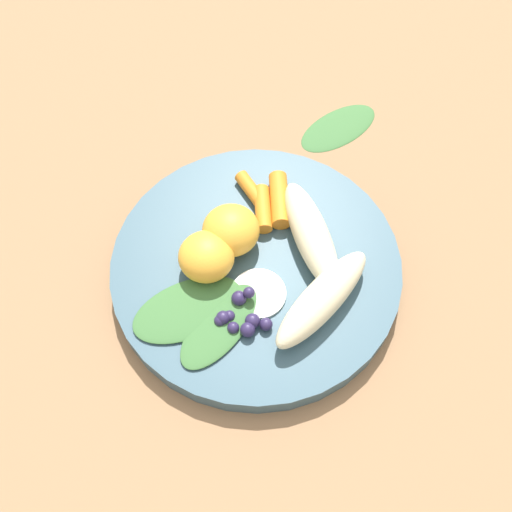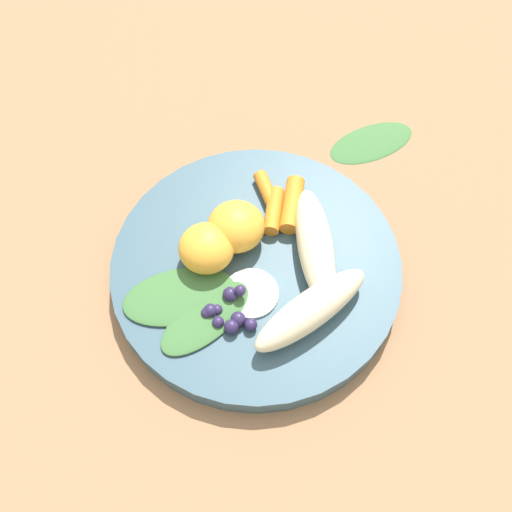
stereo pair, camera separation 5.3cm
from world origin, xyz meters
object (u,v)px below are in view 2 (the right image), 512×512
(bowl, at_px, (256,267))
(banana_peeled_left, at_px, (315,243))
(kale_leaf_stray, at_px, (372,141))
(orange_segment_near, at_px, (206,248))
(banana_peeled_right, at_px, (311,309))

(bowl, bearing_deg, banana_peeled_left, 54.63)
(bowl, xyz_separation_m, kale_leaf_stray, (-0.02, 0.21, -0.01))
(banana_peeled_left, bearing_deg, kale_leaf_stray, -30.99)
(banana_peeled_left, relative_size, orange_segment_near, 2.35)
(bowl, relative_size, kale_leaf_stray, 2.66)
(orange_segment_near, xyz_separation_m, kale_leaf_stray, (0.01, 0.24, -0.04))
(banana_peeled_left, height_order, banana_peeled_right, same)
(banana_peeled_right, bearing_deg, banana_peeled_left, 47.02)
(kale_leaf_stray, bearing_deg, banana_peeled_left, -141.43)
(kale_leaf_stray, bearing_deg, orange_segment_near, -162.70)
(banana_peeled_right, distance_m, orange_segment_near, 0.11)
(banana_peeled_left, distance_m, orange_segment_near, 0.10)
(bowl, xyz_separation_m, banana_peeled_right, (0.08, -0.01, 0.03))
(bowl, bearing_deg, orange_segment_near, -139.11)
(banana_peeled_left, height_order, kale_leaf_stray, banana_peeled_left)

